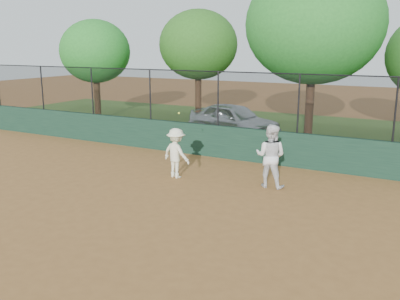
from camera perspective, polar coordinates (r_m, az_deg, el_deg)
The scene contains 10 objects.
ground at distance 11.64m, azimuth -8.72°, elevation -7.53°, with size 80.00×80.00×0.00m, color brown.
back_wall at distance 16.45m, azimuth 3.84°, elevation 0.93°, with size 26.00×0.20×1.20m, color #1A3927.
grass_strip at distance 22.06m, azimuth 10.32°, elevation 2.32°, with size 36.00×12.00×0.01m, color #2A4916.
parked_car at distance 20.58m, azimuth 4.31°, elevation 3.88°, with size 1.81×4.49×1.53m, color #B9BFC3.
player_second at distance 13.21m, azimuth 9.01°, elevation -0.76°, with size 0.91×0.71×1.87m, color white.
player_main at distance 14.04m, azimuth -3.05°, elevation -0.40°, with size 1.13×0.81×2.17m.
fence_assembly at distance 16.19m, azimuth 3.83°, elevation 6.61°, with size 26.00×0.06×2.00m.
tree_0 at distance 25.54m, azimuth -13.30°, elevation 12.16°, with size 3.96×3.60×5.50m.
tree_1 at distance 24.93m, azimuth -0.23°, elevation 13.31°, with size 4.37×3.98×6.03m.
tree_2 at distance 19.85m, azimuth 14.40°, elevation 15.36°, with size 5.82×5.29×7.49m.
Camera 1 is at (6.64, -8.63, 4.09)m, focal length 40.00 mm.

